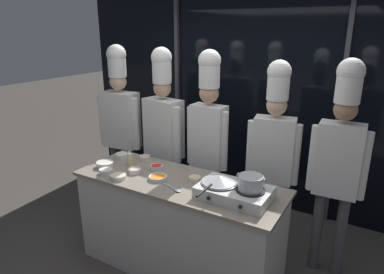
{
  "coord_description": "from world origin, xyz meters",
  "views": [
    {
      "loc": [
        1.56,
        -2.38,
        2.28
      ],
      "look_at": [
        0.0,
        0.25,
        1.29
      ],
      "focal_mm": 32.0,
      "sensor_mm": 36.0,
      "label": 1
    }
  ],
  "objects_px": {
    "prep_bowl_chicken": "(134,170)",
    "chef_sous": "(163,126)",
    "chef_head": "(120,118)",
    "serving_spoon_slotted": "(175,189)",
    "prep_bowl_shrimp": "(145,157)",
    "prep_bowl_rice": "(106,171)",
    "chef_apprentice": "(339,152)",
    "chef_line": "(208,129)",
    "prep_bowl_noodles": "(118,176)",
    "stock_pot": "(251,182)",
    "prep_bowl_bell_pepper": "(157,167)",
    "squeeze_bottle_oil": "(130,158)",
    "chef_pastry": "(274,145)",
    "prep_bowl_carrots": "(158,177)",
    "prep_bowl_bean_sprouts": "(122,155)",
    "frying_pan": "(219,179)",
    "portable_stove": "(234,192)",
    "prep_bowl_onion": "(105,164)",
    "prep_bowl_ginger": "(195,178)"
  },
  "relations": [
    {
      "from": "prep_bowl_bean_sprouts",
      "to": "chef_head",
      "type": "relative_size",
      "value": 0.06
    },
    {
      "from": "chef_head",
      "to": "serving_spoon_slotted",
      "type": "bearing_deg",
      "value": 143.87
    },
    {
      "from": "prep_bowl_chicken",
      "to": "chef_head",
      "type": "bearing_deg",
      "value": 138.1
    },
    {
      "from": "stock_pot",
      "to": "squeeze_bottle_oil",
      "type": "xyz_separation_m",
      "value": [
        -1.33,
        0.1,
        -0.1
      ]
    },
    {
      "from": "prep_bowl_noodles",
      "to": "chef_apprentice",
      "type": "distance_m",
      "value": 1.99
    },
    {
      "from": "prep_bowl_shrimp",
      "to": "chef_sous",
      "type": "height_order",
      "value": "chef_sous"
    },
    {
      "from": "prep_bowl_shrimp",
      "to": "serving_spoon_slotted",
      "type": "bearing_deg",
      "value": -32.92
    },
    {
      "from": "frying_pan",
      "to": "prep_bowl_noodles",
      "type": "height_order",
      "value": "frying_pan"
    },
    {
      "from": "stock_pot",
      "to": "chef_pastry",
      "type": "distance_m",
      "value": 0.75
    },
    {
      "from": "squeeze_bottle_oil",
      "to": "prep_bowl_bean_sprouts",
      "type": "bearing_deg",
      "value": 151.4
    },
    {
      "from": "prep_bowl_ginger",
      "to": "serving_spoon_slotted",
      "type": "distance_m",
      "value": 0.26
    },
    {
      "from": "prep_bowl_bean_sprouts",
      "to": "chef_pastry",
      "type": "height_order",
      "value": "chef_pastry"
    },
    {
      "from": "prep_bowl_noodles",
      "to": "chef_apprentice",
      "type": "relative_size",
      "value": 0.07
    },
    {
      "from": "prep_bowl_rice",
      "to": "serving_spoon_slotted",
      "type": "distance_m",
      "value": 0.76
    },
    {
      "from": "frying_pan",
      "to": "chef_apprentice",
      "type": "xyz_separation_m",
      "value": [
        0.8,
        0.73,
        0.16
      ]
    },
    {
      "from": "chef_head",
      "to": "prep_bowl_bean_sprouts",
      "type": "bearing_deg",
      "value": 127.47
    },
    {
      "from": "prep_bowl_shrimp",
      "to": "prep_bowl_noodles",
      "type": "xyz_separation_m",
      "value": [
        0.08,
        -0.5,
        -0.0
      ]
    },
    {
      "from": "prep_bowl_shrimp",
      "to": "prep_bowl_bell_pepper",
      "type": "distance_m",
      "value": 0.28
    },
    {
      "from": "prep_bowl_bean_sprouts",
      "to": "chef_line",
      "type": "distance_m",
      "value": 0.97
    },
    {
      "from": "chef_apprentice",
      "to": "chef_line",
      "type": "bearing_deg",
      "value": -0.92
    },
    {
      "from": "prep_bowl_rice",
      "to": "chef_apprentice",
      "type": "relative_size",
      "value": 0.06
    },
    {
      "from": "squeeze_bottle_oil",
      "to": "prep_bowl_bell_pepper",
      "type": "relative_size",
      "value": 1.23
    },
    {
      "from": "serving_spoon_slotted",
      "to": "prep_bowl_onion",
      "type": "bearing_deg",
      "value": 175.8
    },
    {
      "from": "serving_spoon_slotted",
      "to": "chef_head",
      "type": "height_order",
      "value": "chef_head"
    },
    {
      "from": "prep_bowl_bell_pepper",
      "to": "prep_bowl_ginger",
      "type": "bearing_deg",
      "value": -4.63
    },
    {
      "from": "stock_pot",
      "to": "prep_bowl_bean_sprouts",
      "type": "relative_size",
      "value": 1.7
    },
    {
      "from": "prep_bowl_bean_sprouts",
      "to": "chef_apprentice",
      "type": "height_order",
      "value": "chef_apprentice"
    },
    {
      "from": "serving_spoon_slotted",
      "to": "squeeze_bottle_oil",
      "type": "bearing_deg",
      "value": 161.9
    },
    {
      "from": "prep_bowl_onion",
      "to": "prep_bowl_chicken",
      "type": "height_order",
      "value": "prep_bowl_onion"
    },
    {
      "from": "squeeze_bottle_oil",
      "to": "prep_bowl_carrots",
      "type": "height_order",
      "value": "squeeze_bottle_oil"
    },
    {
      "from": "prep_bowl_shrimp",
      "to": "chef_pastry",
      "type": "distance_m",
      "value": 1.33
    },
    {
      "from": "portable_stove",
      "to": "prep_bowl_onion",
      "type": "relative_size",
      "value": 3.45
    },
    {
      "from": "prep_bowl_bell_pepper",
      "to": "portable_stove",
      "type": "bearing_deg",
      "value": -10.09
    },
    {
      "from": "portable_stove",
      "to": "prep_bowl_carrots",
      "type": "relative_size",
      "value": 3.45
    },
    {
      "from": "prep_bowl_chicken",
      "to": "chef_sous",
      "type": "distance_m",
      "value": 0.79
    },
    {
      "from": "prep_bowl_carrots",
      "to": "chef_sous",
      "type": "xyz_separation_m",
      "value": [
        -0.46,
        0.74,
        0.24
      ]
    },
    {
      "from": "stock_pot",
      "to": "prep_bowl_bell_pepper",
      "type": "xyz_separation_m",
      "value": [
        -1.04,
        0.16,
        -0.15
      ]
    },
    {
      "from": "prep_bowl_carrots",
      "to": "squeeze_bottle_oil",
      "type": "bearing_deg",
      "value": 163.95
    },
    {
      "from": "chef_apprentice",
      "to": "stock_pot",
      "type": "bearing_deg",
      "value": 51.01
    },
    {
      "from": "frying_pan",
      "to": "prep_bowl_carrots",
      "type": "relative_size",
      "value": 3.16
    },
    {
      "from": "prep_bowl_carrots",
      "to": "prep_bowl_bean_sprouts",
      "type": "bearing_deg",
      "value": 159.62
    },
    {
      "from": "stock_pot",
      "to": "chef_pastry",
      "type": "xyz_separation_m",
      "value": [
        -0.06,
        0.75,
        0.08
      ]
    },
    {
      "from": "prep_bowl_shrimp",
      "to": "prep_bowl_rice",
      "type": "bearing_deg",
      "value": -102.09
    },
    {
      "from": "prep_bowl_chicken",
      "to": "prep_bowl_shrimp",
      "type": "bearing_deg",
      "value": 111.1
    },
    {
      "from": "portable_stove",
      "to": "chef_pastry",
      "type": "distance_m",
      "value": 0.78
    },
    {
      "from": "serving_spoon_slotted",
      "to": "chef_pastry",
      "type": "relative_size",
      "value": 0.11
    },
    {
      "from": "prep_bowl_noodles",
      "to": "chef_line",
      "type": "height_order",
      "value": "chef_line"
    },
    {
      "from": "prep_bowl_rice",
      "to": "chef_line",
      "type": "xyz_separation_m",
      "value": [
        0.65,
        0.86,
        0.3
      ]
    },
    {
      "from": "stock_pot",
      "to": "prep_bowl_bean_sprouts",
      "type": "distance_m",
      "value": 1.56
    },
    {
      "from": "prep_bowl_noodles",
      "to": "chef_head",
      "type": "height_order",
      "value": "chef_head"
    }
  ]
}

